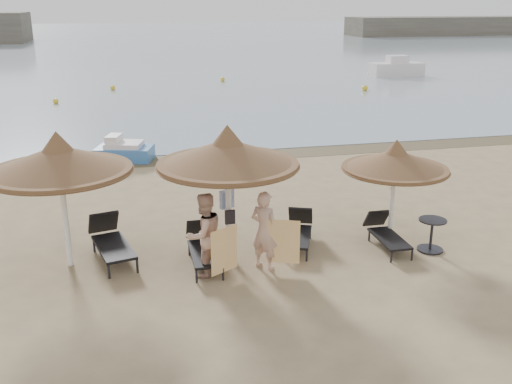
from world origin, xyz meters
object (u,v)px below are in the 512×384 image
person_right (264,224)px  pedal_boat (124,151)px  lounger_far_left (111,240)px  lounger_far_right (385,233)px  palapa_right (395,161)px  side_table (431,236)px  palapa_center (228,154)px  person_left (204,228)px  lounger_near_right (299,230)px  lounger_near_left (203,246)px  palapa_left (59,160)px

person_right → pedal_boat: bearing=-31.0°
lounger_far_left → lounger_far_right: bearing=-21.2°
palapa_right → lounger_far_right: (-0.28, -0.33, -1.63)m
lounger_far_left → person_right: person_right is taller
side_table → palapa_right: bearing=127.5°
palapa_center → lounger_far_left: bearing=164.2°
person_left → pedal_boat: person_left is taller
lounger_far_left → person_right: bearing=-36.0°
palapa_center → lounger_near_right: (1.74, 0.41, -2.07)m
lounger_near_left → person_left: bearing=-94.3°
palapa_right → side_table: 1.90m
lounger_near_left → pedal_boat: 9.21m
palapa_right → lounger_near_left: (-4.54, -0.21, -1.60)m
palapa_left → pedal_boat: size_ratio=1.36×
lounger_near_left → lounger_far_right: lounger_near_left is taller
lounger_near_right → pedal_boat: (-3.89, 8.65, -0.00)m
lounger_far_left → side_table: 7.27m
pedal_boat → person_right: bearing=-57.4°
palapa_left → palapa_center: palapa_center is taller
lounger_far_right → pedal_boat: pedal_boat is taller
palapa_center → person_left: size_ratio=1.47×
palapa_center → lounger_near_left: bearing=-178.2°
lounger_far_left → lounger_near_right: (4.29, -0.31, -0.06)m
palapa_center → palapa_right: size_ratio=1.23×
palapa_right → person_right: (-3.32, -0.81, -0.96)m
lounger_near_right → pedal_boat: pedal_boat is taller
person_right → pedal_boat: 10.10m
person_right → palapa_right: bearing=-123.5°
palapa_left → lounger_far_left: (0.87, 0.26, -1.97)m
person_left → person_right: person_left is taller
palapa_right → side_table: bearing=-52.5°
person_right → person_left: bearing=44.4°
lounger_far_right → person_left: bearing=-172.1°
lounger_near_left → lounger_near_right: lounger_near_left is taller
lounger_near_right → person_right: 1.64m
lounger_near_left → lounger_far_right: bearing=-0.9°
palapa_center → side_table: size_ratio=4.03×
palapa_left → person_right: bearing=-14.9°
person_right → lounger_far_left: bearing=20.1°
lounger_far_right → pedal_boat: 10.90m
side_table → person_left: size_ratio=0.36×
lounger_near_right → side_table: bearing=1.8°
palapa_left → palapa_right: 7.41m
lounger_near_right → person_right: person_right is taller
palapa_right → side_table: palapa_right is taller
lounger_far_left → lounger_near_right: bearing=-17.4°
lounger_far_left → pedal_boat: size_ratio=0.94×
lounger_far_left → pedal_boat: pedal_boat is taller
palapa_right → lounger_near_right: palapa_right is taller
side_table → lounger_far_left: bearing=169.3°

